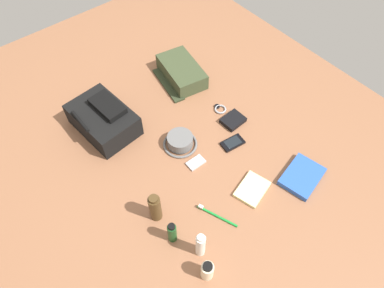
{
  "coord_description": "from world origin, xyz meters",
  "views": [
    {
      "loc": [
        -0.75,
        0.61,
        1.37
      ],
      "look_at": [
        0.0,
        0.0,
        0.04
      ],
      "focal_mm": 32.72,
      "sensor_mm": 36.0,
      "label": 1
    }
  ],
  "objects_px": {
    "toothpaste_tube": "(201,245)",
    "toothbrush": "(215,215)",
    "cologne_bottle": "(155,208)",
    "wristwatch": "(220,109)",
    "cell_phone": "(233,143)",
    "paperback_novel": "(302,177)",
    "backpack": "(104,119)",
    "shampoo_bottle": "(172,232)",
    "toiletry_pouch": "(181,72)",
    "bucket_hat": "(180,141)",
    "lotion_bottle": "(207,270)",
    "wallet": "(233,120)",
    "notepad": "(252,189)",
    "media_player": "(196,163)"
  },
  "relations": [
    {
      "from": "backpack",
      "to": "shampoo_bottle",
      "type": "bearing_deg",
      "value": 172.45
    },
    {
      "from": "backpack",
      "to": "toiletry_pouch",
      "type": "bearing_deg",
      "value": -85.36
    },
    {
      "from": "shampoo_bottle",
      "to": "backpack",
      "type": "bearing_deg",
      "value": -7.55
    },
    {
      "from": "paperback_novel",
      "to": "wristwatch",
      "type": "height_order",
      "value": "paperback_novel"
    },
    {
      "from": "wristwatch",
      "to": "paperback_novel",
      "type": "bearing_deg",
      "value": -178.75
    },
    {
      "from": "cell_phone",
      "to": "bucket_hat",
      "type": "bearing_deg",
      "value": 52.3
    },
    {
      "from": "paperback_novel",
      "to": "notepad",
      "type": "distance_m",
      "value": 0.24
    },
    {
      "from": "lotion_bottle",
      "to": "toothbrush",
      "type": "distance_m",
      "value": 0.25
    },
    {
      "from": "toiletry_pouch",
      "to": "shampoo_bottle",
      "type": "xyz_separation_m",
      "value": [
        -0.71,
        0.6,
        0.02
      ]
    },
    {
      "from": "backpack",
      "to": "paperback_novel",
      "type": "xyz_separation_m",
      "value": [
        -0.81,
        -0.53,
        -0.05
      ]
    },
    {
      "from": "toothpaste_tube",
      "to": "toothbrush",
      "type": "height_order",
      "value": "toothpaste_tube"
    },
    {
      "from": "backpack",
      "to": "cell_phone",
      "type": "distance_m",
      "value": 0.64
    },
    {
      "from": "cologne_bottle",
      "to": "wristwatch",
      "type": "xyz_separation_m",
      "value": [
        0.28,
        -0.6,
        -0.07
      ]
    },
    {
      "from": "paperback_novel",
      "to": "wristwatch",
      "type": "relative_size",
      "value": 3.13
    },
    {
      "from": "media_player",
      "to": "wallet",
      "type": "distance_m",
      "value": 0.31
    },
    {
      "from": "bucket_hat",
      "to": "shampoo_bottle",
      "type": "distance_m",
      "value": 0.47
    },
    {
      "from": "backpack",
      "to": "cologne_bottle",
      "type": "bearing_deg",
      "value": 171.45
    },
    {
      "from": "cologne_bottle",
      "to": "shampoo_bottle",
      "type": "bearing_deg",
      "value": 177.05
    },
    {
      "from": "toiletry_pouch",
      "to": "shampoo_bottle",
      "type": "bearing_deg",
      "value": 139.79
    },
    {
      "from": "cologne_bottle",
      "to": "backpack",
      "type": "bearing_deg",
      "value": -8.55
    },
    {
      "from": "cell_phone",
      "to": "wristwatch",
      "type": "xyz_separation_m",
      "value": [
        0.2,
        -0.1,
        -0.0
      ]
    },
    {
      "from": "toothbrush",
      "to": "wallet",
      "type": "xyz_separation_m",
      "value": [
        0.33,
        -0.41,
        0.01
      ]
    },
    {
      "from": "cell_phone",
      "to": "wristwatch",
      "type": "bearing_deg",
      "value": -26.08
    },
    {
      "from": "cell_phone",
      "to": "toothpaste_tube",
      "type": "bearing_deg",
      "value": 123.62
    },
    {
      "from": "bucket_hat",
      "to": "toothbrush",
      "type": "distance_m",
      "value": 0.4
    },
    {
      "from": "toothbrush",
      "to": "notepad",
      "type": "xyz_separation_m",
      "value": [
        -0.01,
        -0.21,
        0.0
      ]
    },
    {
      "from": "cell_phone",
      "to": "notepad",
      "type": "xyz_separation_m",
      "value": [
        -0.24,
        0.11,
        0.0
      ]
    },
    {
      "from": "cologne_bottle",
      "to": "wristwatch",
      "type": "bearing_deg",
      "value": -65.45
    },
    {
      "from": "bucket_hat",
      "to": "lotion_bottle",
      "type": "height_order",
      "value": "lotion_bottle"
    },
    {
      "from": "toiletry_pouch",
      "to": "lotion_bottle",
      "type": "distance_m",
      "value": 1.08
    },
    {
      "from": "paperback_novel",
      "to": "media_player",
      "type": "bearing_deg",
      "value": 41.46
    },
    {
      "from": "cologne_bottle",
      "to": "cell_phone",
      "type": "distance_m",
      "value": 0.52
    },
    {
      "from": "paperback_novel",
      "to": "toiletry_pouch",
      "type": "bearing_deg",
      "value": 1.47
    },
    {
      "from": "notepad",
      "to": "wristwatch",
      "type": "bearing_deg",
      "value": -40.67
    },
    {
      "from": "toiletry_pouch",
      "to": "media_player",
      "type": "bearing_deg",
      "value": 148.72
    },
    {
      "from": "backpack",
      "to": "cell_phone",
      "type": "xyz_separation_m",
      "value": [
        -0.47,
        -0.42,
        -0.06
      ]
    },
    {
      "from": "shampoo_bottle",
      "to": "cell_phone",
      "type": "relative_size",
      "value": 1.06
    },
    {
      "from": "cologne_bottle",
      "to": "wallet",
      "type": "height_order",
      "value": "cologne_bottle"
    },
    {
      "from": "bucket_hat",
      "to": "cologne_bottle",
      "type": "bearing_deg",
      "value": 126.84
    },
    {
      "from": "backpack",
      "to": "toothbrush",
      "type": "distance_m",
      "value": 0.71
    },
    {
      "from": "lotion_bottle",
      "to": "media_player",
      "type": "height_order",
      "value": "lotion_bottle"
    },
    {
      "from": "cologne_bottle",
      "to": "toothbrush",
      "type": "xyz_separation_m",
      "value": [
        -0.15,
        -0.19,
        -0.07
      ]
    },
    {
      "from": "toiletry_pouch",
      "to": "lotion_bottle",
      "type": "height_order",
      "value": "lotion_bottle"
    },
    {
      "from": "backpack",
      "to": "media_player",
      "type": "bearing_deg",
      "value": -154.57
    },
    {
      "from": "toothpaste_tube",
      "to": "toothbrush",
      "type": "bearing_deg",
      "value": -61.85
    },
    {
      "from": "lotion_bottle",
      "to": "shampoo_bottle",
      "type": "xyz_separation_m",
      "value": [
        0.2,
        0.01,
        0.01
      ]
    },
    {
      "from": "bucket_hat",
      "to": "notepad",
      "type": "distance_m",
      "value": 0.41
    },
    {
      "from": "wristwatch",
      "to": "wallet",
      "type": "bearing_deg",
      "value": 177.82
    },
    {
      "from": "wallet",
      "to": "notepad",
      "type": "xyz_separation_m",
      "value": [
        -0.34,
        0.2,
        -0.0
      ]
    },
    {
      "from": "backpack",
      "to": "paperback_novel",
      "type": "distance_m",
      "value": 0.97
    }
  ]
}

